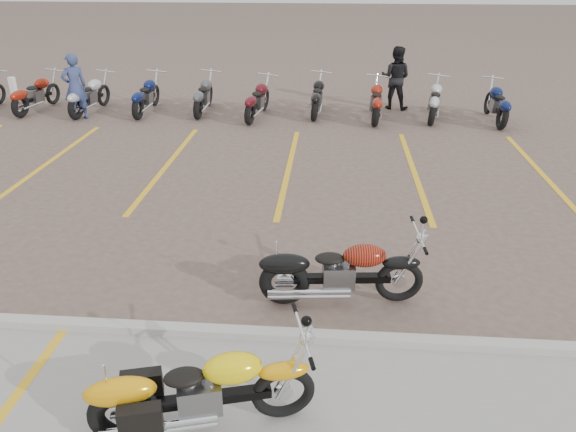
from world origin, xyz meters
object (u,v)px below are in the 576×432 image
yellow_cruiser (198,393)px  flame_cruiser (337,274)px  person_b (396,78)px  bollard (15,94)px  person_a (75,87)px

yellow_cruiser → flame_cruiser: size_ratio=0.98×
yellow_cruiser → person_b: bearing=61.6°
person_b → bollard: size_ratio=1.83×
flame_cruiser → bollard: 13.37m
bollard → yellow_cruiser: bearing=-55.1°
yellow_cruiser → flame_cruiser: bearing=45.1°
yellow_cruiser → person_b: person_b is taller
person_a → flame_cruiser: bearing=88.3°
flame_cruiser → bollard: bearing=129.5°
person_a → bollard: size_ratio=1.82×
person_a → person_b: size_ratio=0.99×
flame_cruiser → yellow_cruiser: bearing=-125.3°
yellow_cruiser → person_b: (3.00, 12.97, 0.47)m
bollard → person_a: bearing=-18.2°
yellow_cruiser → flame_cruiser: 2.67m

